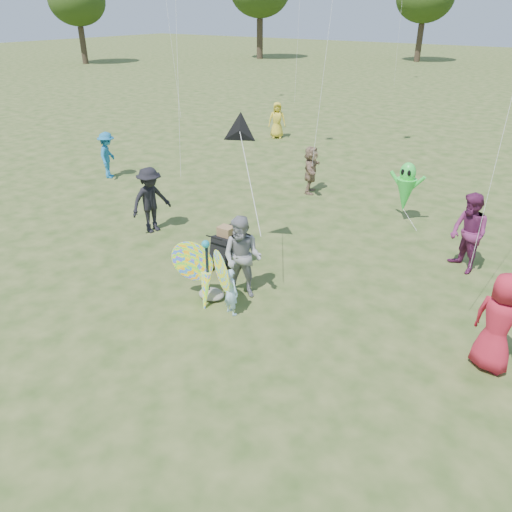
{
  "coord_description": "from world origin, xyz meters",
  "views": [
    {
      "loc": [
        4.88,
        -5.78,
        5.58
      ],
      "look_at": [
        -0.2,
        1.5,
        1.1
      ],
      "focal_mm": 35.0,
      "sensor_mm": 36.0,
      "label": 1
    }
  ],
  "objects": [
    {
      "name": "butterfly_kite",
      "position": [
        -1.01,
        0.89,
        0.71
      ],
      "size": [
        1.74,
        0.75,
        1.64
      ],
      "color": "red",
      "rests_on": "ground"
    },
    {
      "name": "jogging_stroller",
      "position": [
        -1.61,
        2.43,
        0.61
      ],
      "size": [
        0.53,
        1.06,
        1.09
      ],
      "rotation": [
        0.0,
        0.0,
        0.01
      ],
      "color": "black",
      "rests_on": "ground"
    },
    {
      "name": "crowd_g",
      "position": [
        -7.69,
        13.95,
        0.81
      ],
      "size": [
        0.95,
        0.88,
        1.63
      ],
      "primitive_type": "imported",
      "rotation": [
        0.0,
        0.0,
        0.62
      ],
      "color": "gold",
      "rests_on": "ground"
    },
    {
      "name": "crowd_d",
      "position": [
        -2.68,
        8.18,
        0.77
      ],
      "size": [
        0.97,
        1.5,
        1.55
      ],
      "primitive_type": "imported",
      "rotation": [
        0.0,
        0.0,
        1.97
      ],
      "color": "#917259",
      "rests_on": "ground"
    },
    {
      "name": "grey_bag",
      "position": [
        -1.09,
        1.12,
        0.09
      ],
      "size": [
        0.58,
        0.47,
        0.18
      ],
      "primitive_type": "ellipsoid",
      "color": "gray",
      "rests_on": "ground"
    },
    {
      "name": "ground",
      "position": [
        0.0,
        0.0,
        0.0
      ],
      "size": [
        160.0,
        160.0,
        0.0
      ],
      "primitive_type": "plane",
      "color": "#51592B",
      "rests_on": "ground"
    },
    {
      "name": "crowd_i",
      "position": [
        -9.38,
        5.47,
        0.81
      ],
      "size": [
        1.09,
        1.2,
        1.62
      ],
      "primitive_type": "imported",
      "rotation": [
        0.0,
        0.0,
        2.17
      ],
      "color": "#1D6CA0",
      "rests_on": "ground"
    },
    {
      "name": "adult_man",
      "position": [
        -0.62,
        1.61,
        0.9
      ],
      "size": [
        1.01,
        0.87,
        1.79
      ],
      "primitive_type": "imported",
      "rotation": [
        0.0,
        0.0,
        0.25
      ],
      "color": "gray",
      "rests_on": "ground"
    },
    {
      "name": "crowd_a",
      "position": [
        4.26,
        2.11,
        0.9
      ],
      "size": [
        1.01,
        0.81,
        1.8
      ],
      "primitive_type": "imported",
      "rotation": [
        0.0,
        0.0,
        2.84
      ],
      "color": "#B51D30",
      "rests_on": "ground"
    },
    {
      "name": "delta_kite_rig",
      "position": [
        -1.79,
        3.15,
        3.06
      ],
      "size": [
        2.03,
        1.78,
        2.04
      ],
      "color": "black",
      "rests_on": "ground"
    },
    {
      "name": "child_girl",
      "position": [
        -0.38,
        0.89,
        0.5
      ],
      "size": [
        0.41,
        0.31,
        1.01
      ],
      "primitive_type": "imported",
      "rotation": [
        0.0,
        0.0,
        2.93
      ],
      "color": "#AEDAF6",
      "rests_on": "ground"
    },
    {
      "name": "alien_kite",
      "position": [
        0.72,
        7.49,
        0.97
      ],
      "size": [
        1.12,
        0.69,
        1.74
      ],
      "color": "#33DC44",
      "rests_on": "ground"
    },
    {
      "name": "crowd_b",
      "position": [
        -4.64,
        2.94,
        0.9
      ],
      "size": [
        0.9,
        1.28,
        1.8
      ],
      "primitive_type": "imported",
      "rotation": [
        0.0,
        0.0,
        1.36
      ],
      "color": "black",
      "rests_on": "ground"
    },
    {
      "name": "crowd_e",
      "position": [
        2.93,
        5.47,
        0.94
      ],
      "size": [
        1.15,
        1.13,
        1.87
      ],
      "primitive_type": "imported",
      "rotation": [
        0.0,
        0.0,
        5.59
      ],
      "color": "#6C2452",
      "rests_on": "ground"
    }
  ]
}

